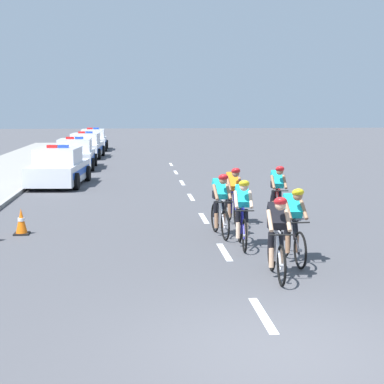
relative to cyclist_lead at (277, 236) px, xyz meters
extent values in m
plane|color=#4C4C51|center=(-0.65, -3.26, -0.79)|extent=(160.00, 160.00, 0.00)
cube|color=#9E9E99|center=(-6.65, 10.74, -0.72)|extent=(0.16, 60.00, 0.13)
cube|color=white|center=(-0.65, -1.92, -0.78)|extent=(0.14, 1.60, 0.01)
cube|color=white|center=(-0.65, 2.08, -0.78)|extent=(0.14, 1.60, 0.01)
cube|color=white|center=(-0.65, 6.08, -0.78)|extent=(0.14, 1.60, 0.01)
cube|color=white|center=(-0.65, 10.08, -0.78)|extent=(0.14, 1.60, 0.01)
cube|color=white|center=(-0.65, 14.08, -0.78)|extent=(0.14, 1.60, 0.01)
cube|color=white|center=(-0.65, 18.08, -0.78)|extent=(0.14, 1.60, 0.01)
cube|color=white|center=(-0.65, 22.08, -0.78)|extent=(0.14, 1.60, 0.01)
torus|color=black|center=(-0.02, -0.48, -0.42)|extent=(0.08, 0.73, 0.72)
cylinder|color=#99999E|center=(-0.02, -0.48, -0.42)|extent=(0.06, 0.06, 0.06)
torus|color=black|center=(0.02, 0.52, -0.42)|extent=(0.08, 0.73, 0.72)
cylinder|color=#99999E|center=(0.02, 0.52, -0.42)|extent=(0.06, 0.06, 0.06)
cylinder|color=silver|center=(0.00, -0.03, 0.11)|extent=(0.06, 0.55, 0.04)
cylinder|color=silver|center=(-0.01, -0.20, -0.21)|extent=(0.06, 0.48, 0.63)
cylinder|color=silver|center=(0.01, 0.17, -0.19)|extent=(0.04, 0.04, 0.65)
cylinder|color=black|center=(-0.02, -0.38, 0.09)|extent=(0.42, 0.05, 0.03)
cube|color=black|center=(0.01, 0.17, 0.15)|extent=(0.11, 0.22, 0.05)
cube|color=black|center=(0.00, 0.05, 0.35)|extent=(0.31, 0.56, 0.46)
cube|color=black|center=(0.01, 0.16, 0.19)|extent=(0.29, 0.21, 0.18)
cylinder|color=black|center=(0.10, 0.11, -0.15)|extent=(0.12, 0.23, 0.40)
cylinder|color=tan|center=(0.09, 0.03, -0.41)|extent=(0.10, 0.16, 0.36)
cylinder|color=black|center=(-0.08, 0.12, -0.15)|extent=(0.12, 0.17, 0.40)
cylinder|color=tan|center=(-0.09, 0.04, -0.41)|extent=(0.10, 0.13, 0.36)
cylinder|color=tan|center=(0.15, -0.17, 0.30)|extent=(0.10, 0.40, 0.35)
cylinder|color=tan|center=(-0.17, -0.16, 0.30)|extent=(0.10, 0.40, 0.35)
sphere|color=tan|center=(-0.01, -0.25, 0.59)|extent=(0.19, 0.19, 0.19)
ellipsoid|color=red|center=(-0.01, -0.26, 0.66)|extent=(0.24, 0.33, 0.24)
torus|color=black|center=(0.59, 0.59, -0.42)|extent=(0.08, 0.73, 0.72)
cylinder|color=#99999E|center=(0.59, 0.59, -0.42)|extent=(0.06, 0.06, 0.06)
torus|color=black|center=(0.54, 1.59, -0.42)|extent=(0.08, 0.73, 0.72)
cylinder|color=#99999E|center=(0.54, 1.59, -0.42)|extent=(0.06, 0.06, 0.06)
cylinder|color=black|center=(0.57, 1.04, 0.11)|extent=(0.07, 0.55, 0.04)
cylinder|color=black|center=(0.58, 0.87, -0.21)|extent=(0.07, 0.48, 0.63)
cylinder|color=black|center=(0.56, 1.24, -0.19)|extent=(0.04, 0.04, 0.65)
cylinder|color=black|center=(0.59, 0.69, 0.09)|extent=(0.42, 0.05, 0.03)
cube|color=black|center=(0.56, 1.24, 0.15)|extent=(0.11, 0.23, 0.05)
cube|color=#19B2B7|center=(0.56, 1.12, 0.35)|extent=(0.31, 0.56, 0.45)
cube|color=black|center=(0.56, 1.23, 0.19)|extent=(0.29, 0.22, 0.18)
cylinder|color=black|center=(0.65, 1.19, -0.15)|extent=(0.12, 0.23, 0.40)
cylinder|color=#9E7051|center=(0.66, 1.11, -0.41)|extent=(0.10, 0.16, 0.36)
cylinder|color=black|center=(0.47, 1.18, -0.15)|extent=(0.12, 0.17, 0.40)
cylinder|color=#9E7051|center=(0.48, 1.10, -0.41)|extent=(0.10, 0.13, 0.36)
cylinder|color=#9E7051|center=(0.74, 0.91, 0.30)|extent=(0.10, 0.40, 0.35)
cylinder|color=#9E7051|center=(0.42, 0.90, 0.30)|extent=(0.10, 0.40, 0.35)
sphere|color=#9E7051|center=(0.58, 0.82, 0.59)|extent=(0.19, 0.19, 0.19)
ellipsoid|color=yellow|center=(0.58, 0.81, 0.66)|extent=(0.25, 0.33, 0.24)
torus|color=black|center=(-0.22, 2.02, -0.42)|extent=(0.09, 0.73, 0.72)
cylinder|color=#99999E|center=(-0.22, 2.02, -0.42)|extent=(0.06, 0.06, 0.06)
torus|color=black|center=(-0.16, 3.01, -0.42)|extent=(0.09, 0.73, 0.72)
cylinder|color=#99999E|center=(-0.16, 3.01, -0.42)|extent=(0.06, 0.06, 0.06)
cylinder|color=#1E1E99|center=(-0.20, 2.47, 0.11)|extent=(0.07, 0.55, 0.04)
cylinder|color=#1E1E99|center=(-0.21, 2.29, -0.21)|extent=(0.07, 0.48, 0.63)
cylinder|color=#1E1E99|center=(-0.18, 2.67, -0.19)|extent=(0.04, 0.04, 0.65)
cylinder|color=black|center=(-0.22, 2.12, 0.09)|extent=(0.42, 0.06, 0.03)
cube|color=black|center=(-0.18, 2.67, 0.15)|extent=(0.11, 0.23, 0.05)
cube|color=#19B2B7|center=(-0.19, 2.54, 0.35)|extent=(0.31, 0.55, 0.47)
cube|color=black|center=(-0.18, 2.66, 0.19)|extent=(0.29, 0.22, 0.18)
cylinder|color=black|center=(-0.10, 2.60, -0.15)|extent=(0.12, 0.23, 0.40)
cylinder|color=beige|center=(-0.10, 2.52, -0.41)|extent=(0.10, 0.16, 0.36)
cylinder|color=black|center=(-0.28, 2.61, -0.15)|extent=(0.12, 0.18, 0.40)
cylinder|color=beige|center=(-0.28, 2.53, -0.41)|extent=(0.10, 0.13, 0.36)
cylinder|color=beige|center=(-0.04, 2.32, 0.30)|extent=(0.10, 0.41, 0.35)
cylinder|color=beige|center=(-0.36, 2.34, 0.30)|extent=(0.10, 0.41, 0.35)
sphere|color=beige|center=(-0.21, 2.24, 0.59)|extent=(0.19, 0.19, 0.19)
ellipsoid|color=yellow|center=(-0.21, 2.23, 0.66)|extent=(0.25, 0.33, 0.24)
torus|color=black|center=(-0.46, 3.22, -0.42)|extent=(0.12, 0.72, 0.72)
cylinder|color=#99999E|center=(-0.46, 3.22, -0.42)|extent=(0.07, 0.07, 0.06)
torus|color=black|center=(-0.57, 4.22, -0.42)|extent=(0.12, 0.72, 0.72)
cylinder|color=#99999E|center=(-0.57, 4.22, -0.42)|extent=(0.07, 0.07, 0.06)
cylinder|color=silver|center=(-0.51, 3.67, 0.11)|extent=(0.10, 0.55, 0.04)
cylinder|color=silver|center=(-0.49, 3.50, -0.21)|extent=(0.09, 0.48, 0.63)
cylinder|color=silver|center=(-0.53, 3.87, -0.19)|extent=(0.04, 0.04, 0.65)
cylinder|color=black|center=(-0.47, 3.32, 0.09)|extent=(0.42, 0.07, 0.03)
cube|color=black|center=(-0.53, 3.87, 0.15)|extent=(0.12, 0.23, 0.05)
cube|color=#19B2B7|center=(-0.52, 3.75, 0.35)|extent=(0.34, 0.56, 0.47)
cube|color=black|center=(-0.53, 3.86, 0.19)|extent=(0.30, 0.23, 0.18)
cylinder|color=black|center=(-0.44, 3.82, -0.15)|extent=(0.13, 0.23, 0.40)
cylinder|color=#9E7051|center=(-0.43, 3.74, -0.41)|extent=(0.11, 0.16, 0.36)
cylinder|color=black|center=(-0.62, 3.80, -0.15)|extent=(0.13, 0.18, 0.40)
cylinder|color=#9E7051|center=(-0.61, 3.72, -0.41)|extent=(0.10, 0.13, 0.36)
cylinder|color=#9E7051|center=(-0.34, 3.55, 0.30)|extent=(0.12, 0.41, 0.35)
cylinder|color=#9E7051|center=(-0.66, 3.52, 0.30)|extent=(0.12, 0.41, 0.35)
sphere|color=#9E7051|center=(-0.49, 3.45, 0.59)|extent=(0.19, 0.19, 0.19)
ellipsoid|color=red|center=(-0.49, 3.44, 0.66)|extent=(0.26, 0.34, 0.24)
torus|color=black|center=(0.05, 4.61, -0.42)|extent=(0.10, 0.73, 0.72)
cylinder|color=#99999E|center=(0.05, 4.61, -0.42)|extent=(0.06, 0.06, 0.06)
torus|color=black|center=(-0.03, 5.61, -0.42)|extent=(0.10, 0.73, 0.72)
cylinder|color=#99999E|center=(-0.03, 5.61, -0.42)|extent=(0.06, 0.06, 0.06)
cylinder|color=#1E1E99|center=(0.02, 5.06, 0.11)|extent=(0.08, 0.55, 0.04)
cylinder|color=#1E1E99|center=(0.03, 4.89, -0.21)|extent=(0.08, 0.48, 0.63)
cylinder|color=#1E1E99|center=(0.00, 5.26, -0.19)|extent=(0.04, 0.04, 0.65)
cylinder|color=black|center=(0.04, 4.71, 0.09)|extent=(0.42, 0.06, 0.03)
cube|color=black|center=(0.00, 5.26, 0.15)|extent=(0.12, 0.23, 0.05)
cube|color=orange|center=(0.01, 5.14, 0.35)|extent=(0.32, 0.56, 0.47)
cube|color=black|center=(0.00, 5.25, 0.19)|extent=(0.29, 0.22, 0.18)
cylinder|color=black|center=(0.09, 5.21, -0.15)|extent=(0.13, 0.23, 0.40)
cylinder|color=#9E7051|center=(0.10, 5.13, -0.41)|extent=(0.10, 0.16, 0.36)
cylinder|color=black|center=(-0.08, 5.19, -0.15)|extent=(0.12, 0.18, 0.40)
cylinder|color=#9E7051|center=(-0.08, 5.11, -0.41)|extent=(0.10, 0.13, 0.36)
cylinder|color=#9E7051|center=(0.19, 4.93, 0.30)|extent=(0.11, 0.41, 0.35)
cylinder|color=#9E7051|center=(-0.13, 4.91, 0.30)|extent=(0.11, 0.41, 0.35)
sphere|color=#9E7051|center=(0.03, 4.84, 0.59)|extent=(0.19, 0.19, 0.19)
ellipsoid|color=red|center=(0.03, 4.83, 0.66)|extent=(0.25, 0.33, 0.24)
torus|color=black|center=(1.27, 4.99, -0.42)|extent=(0.06, 0.72, 0.72)
cylinder|color=#99999E|center=(1.27, 4.99, -0.42)|extent=(0.06, 0.06, 0.06)
torus|color=black|center=(1.29, 5.99, -0.42)|extent=(0.06, 0.72, 0.72)
cylinder|color=#99999E|center=(1.29, 5.99, -0.42)|extent=(0.06, 0.06, 0.06)
cylinder|color=#B21919|center=(1.28, 5.44, 0.11)|extent=(0.05, 0.55, 0.04)
cylinder|color=#B21919|center=(1.27, 5.27, -0.21)|extent=(0.05, 0.48, 0.63)
cylinder|color=#B21919|center=(1.28, 5.64, -0.19)|extent=(0.04, 0.04, 0.65)
cylinder|color=black|center=(1.27, 5.09, 0.09)|extent=(0.42, 0.04, 0.03)
cube|color=black|center=(1.28, 5.64, 0.15)|extent=(0.10, 0.22, 0.05)
cube|color=#19B2B7|center=(1.28, 5.52, 0.35)|extent=(0.29, 0.55, 0.46)
cube|color=black|center=(1.28, 5.63, 0.19)|extent=(0.28, 0.21, 0.18)
cylinder|color=black|center=(1.37, 5.58, -0.15)|extent=(0.11, 0.23, 0.40)
cylinder|color=#9E7051|center=(1.37, 5.50, -0.41)|extent=(0.09, 0.16, 0.36)
cylinder|color=black|center=(1.19, 5.59, -0.15)|extent=(0.11, 0.17, 0.40)
cylinder|color=#9E7051|center=(1.19, 5.51, -0.41)|extent=(0.09, 0.12, 0.36)
cylinder|color=#9E7051|center=(1.43, 5.30, 0.30)|extent=(0.08, 0.40, 0.35)
cylinder|color=#9E7051|center=(1.11, 5.31, 0.30)|extent=(0.08, 0.40, 0.35)
sphere|color=#9E7051|center=(1.27, 5.22, 0.59)|extent=(0.19, 0.19, 0.19)
ellipsoid|color=red|center=(1.27, 5.21, 0.66)|extent=(0.24, 0.32, 0.24)
cube|color=silver|center=(-5.52, 13.77, -0.27)|extent=(2.10, 4.52, 0.72)
cube|color=silver|center=(-5.53, 13.67, 0.39)|extent=(1.72, 2.22, 0.60)
cube|color=#283342|center=(-5.45, 14.67, 0.37)|extent=(1.44, 0.19, 0.51)
cube|color=#1947B2|center=(-6.41, 13.84, -0.25)|extent=(0.31, 3.73, 0.24)
cube|color=#1947B2|center=(-4.64, 13.70, -0.25)|extent=(0.31, 3.73, 0.24)
cube|color=red|center=(-5.75, 13.68, 0.75)|extent=(0.41, 0.21, 0.11)
cube|color=blue|center=(-5.31, 13.65, 0.75)|extent=(0.41, 0.21, 0.11)
cylinder|color=black|center=(-6.31, 15.20, -0.47)|extent=(0.25, 0.65, 0.64)
cylinder|color=black|center=(-4.52, 15.06, -0.47)|extent=(0.25, 0.65, 0.64)
cylinder|color=black|center=(-6.53, 12.48, -0.47)|extent=(0.25, 0.65, 0.64)
cylinder|color=black|center=(-4.74, 12.34, -0.47)|extent=(0.25, 0.65, 0.64)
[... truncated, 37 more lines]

